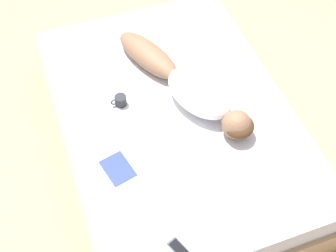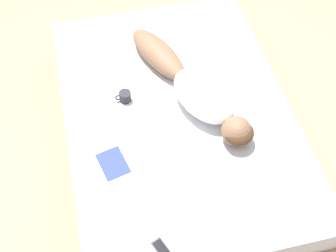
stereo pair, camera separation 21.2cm
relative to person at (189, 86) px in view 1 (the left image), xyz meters
name	(u,v)px [view 1 (the left image)]	position (x,y,z in m)	size (l,w,h in m)	color
ground_plane	(174,151)	(0.14, 0.09, -0.60)	(12.00, 12.00, 0.00)	#9E8466
bed	(174,132)	(0.14, 0.09, -0.35)	(1.57, 2.24, 0.50)	tan
person	(189,86)	(0.00, 0.00, 0.00)	(0.67, 1.27, 0.23)	brown
open_magazine	(134,160)	(0.52, 0.38, -0.10)	(0.55, 0.42, 0.01)	white
coffee_mug	(120,100)	(0.47, -0.09, -0.06)	(0.11, 0.08, 0.08)	#232328
cell_phone	(179,249)	(0.46, 1.02, -0.10)	(0.11, 0.15, 0.01)	#333842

